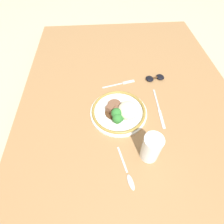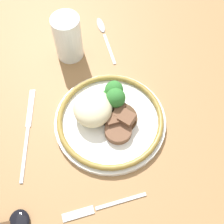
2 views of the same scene
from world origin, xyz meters
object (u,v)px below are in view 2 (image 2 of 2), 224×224
at_px(fork, 96,208).
at_px(knife, 28,129).
at_px(plate, 108,116).
at_px(juice_glass, 68,40).
at_px(spoon, 103,31).

distance_m(fork, knife, 0.23).
xyz_separation_m(plate, knife, (-0.02, 0.18, -0.02)).
bearing_deg(plate, juice_glass, 24.02).
bearing_deg(juice_glass, plate, -155.98).
relative_size(fork, spoon, 1.04).
xyz_separation_m(plate, spoon, (0.27, 0.00, -0.02)).
distance_m(knife, spoon, 0.33).
relative_size(knife, spoon, 1.39).
distance_m(plate, knife, 0.18).
relative_size(plate, juice_glass, 2.09).
height_order(juice_glass, knife, juice_glass).
bearing_deg(knife, juice_glass, -21.77).
bearing_deg(spoon, juice_glass, 117.37).
bearing_deg(spoon, fork, 163.36).
bearing_deg(juice_glass, fork, -171.64).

